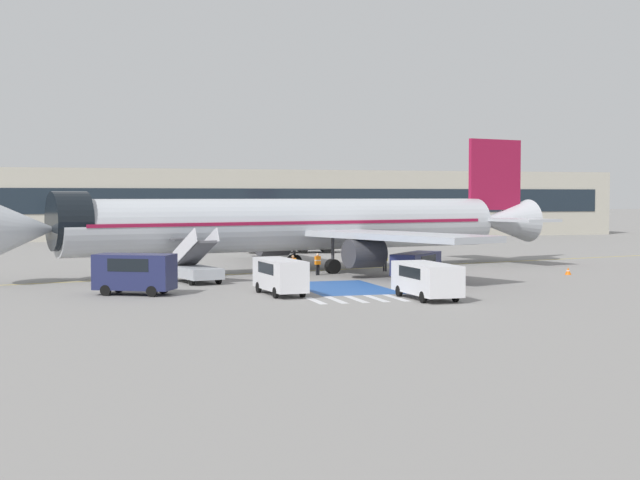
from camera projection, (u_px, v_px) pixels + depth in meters
name	position (u px, v px, depth m)	size (l,w,h in m)	color
ground_plane	(286.00, 272.00, 67.96)	(600.00, 600.00, 0.00)	gray
apron_leadline_yellow	(294.00, 272.00, 68.50)	(0.20, 79.75, 0.01)	gold
apron_stand_patch_blue	(343.00, 288.00, 56.41)	(5.24, 8.96, 0.01)	#2856A8
apron_walkway_bar_0	(315.00, 301.00, 49.35)	(0.44, 3.60, 0.01)	silver
apron_walkway_bar_1	(336.00, 300.00, 49.68)	(0.44, 3.60, 0.01)	silver
apron_walkway_bar_2	(356.00, 299.00, 50.01)	(0.44, 3.60, 0.01)	silver
apron_walkway_bar_3	(376.00, 298.00, 50.34)	(0.44, 3.60, 0.01)	silver
apron_walkway_bar_4	(396.00, 298.00, 50.67)	(0.44, 3.60, 0.01)	silver
apron_walkway_bar_5	(416.00, 297.00, 51.00)	(0.44, 3.60, 0.01)	silver
airliner	(300.00, 225.00, 68.63)	(45.74, 33.78, 10.77)	#B7BCC4
boarding_stairs_forward	(195.00, 268.00, 59.68)	(3.25, 5.53, 3.75)	#ADB2BA
fuel_tanker	(294.00, 236.00, 91.41)	(9.95, 3.77, 3.41)	#38383D
service_van_0	(280.00, 274.00, 52.15)	(2.22, 5.38, 2.09)	silver
service_van_1	(416.00, 263.00, 62.92)	(5.03, 5.20, 1.80)	#1E234C
service_van_2	(135.00, 271.00, 52.25)	(4.99, 3.87, 2.40)	#1E234C
service_van_3	(427.00, 278.00, 50.02)	(2.24, 5.50, 2.01)	silver
ground_crew_0	(293.00, 265.00, 63.27)	(0.46, 0.29, 1.61)	black
ground_crew_1	(318.00, 263.00, 65.32)	(0.48, 0.36, 1.62)	black
ground_crew_2	(385.00, 259.00, 68.78)	(0.49, 0.39, 1.67)	#2D2D33
traffic_cone_0	(568.00, 271.00, 65.77)	(0.48, 0.48, 0.54)	orange
terminal_building	(174.00, 204.00, 123.80)	(131.26, 12.10, 9.50)	#B2AD9E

